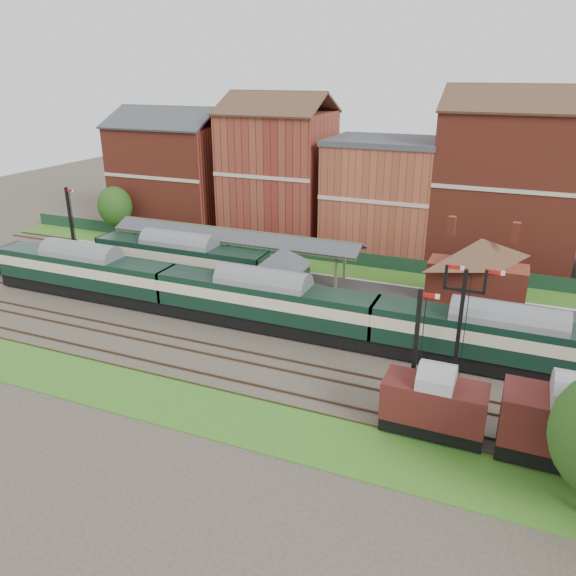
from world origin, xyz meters
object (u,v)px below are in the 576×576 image
at_px(signal_box, 283,279).
at_px(semaphore_bracket, 461,319).
at_px(goods_van_a, 434,404).
at_px(dmu_train, 263,301).
at_px(platform_railcar, 180,259).

bearing_deg(signal_box, semaphore_bracket, -20.92).
bearing_deg(goods_van_a, dmu_train, 148.87).
relative_size(dmu_train, goods_van_a, 9.49).
bearing_deg(goods_van_a, signal_box, 140.02).
height_order(signal_box, dmu_train, signal_box).
distance_m(semaphore_bracket, goods_van_a, 7.03).
height_order(signal_box, semaphore_bracket, semaphore_bracket).
distance_m(dmu_train, platform_railcar, 13.64).
height_order(signal_box, goods_van_a, signal_box).
distance_m(dmu_train, goods_van_a, 17.41).
bearing_deg(signal_box, platform_railcar, 165.18).
bearing_deg(platform_railcar, goods_van_a, -29.96).
relative_size(dmu_train, platform_railcar, 3.00).
relative_size(signal_box, goods_van_a, 1.05).
relative_size(semaphore_bracket, goods_van_a, 1.42).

